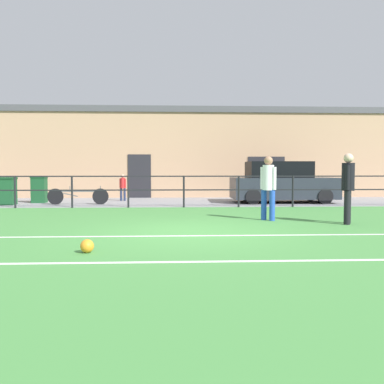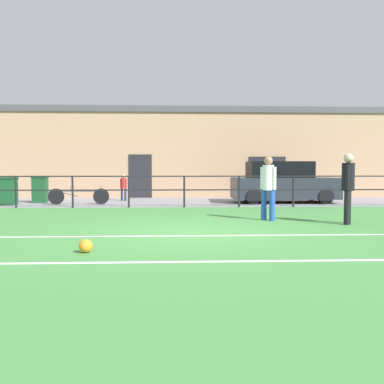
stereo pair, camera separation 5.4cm
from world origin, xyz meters
TOP-DOWN VIEW (x-y plane):
  - ground at (0.00, 0.00)m, footprint 60.00×44.00m
  - field_line_touchline at (0.00, -0.46)m, footprint 36.00×0.11m
  - field_line_hash at (0.00, -2.86)m, footprint 36.00×0.11m
  - pavement_strip at (0.00, 8.50)m, footprint 48.00×5.00m
  - perimeter_fence at (0.00, 6.00)m, footprint 36.07×0.07m
  - clubhouse_facade at (0.00, 12.20)m, footprint 28.00×2.56m
  - player_goalkeeper at (3.97, 1.22)m, footprint 0.31×0.44m
  - player_striker at (2.16, 2.06)m, footprint 0.37×0.36m
  - soccer_ball_match at (-1.81, -2.12)m, footprint 0.22×0.22m
  - spectator_child at (-2.57, 9.08)m, footprint 0.30×0.20m
  - parked_car_red at (4.08, 7.81)m, footprint 4.19×1.92m
  - bicycle_parked_1 at (-4.07, 7.20)m, footprint 2.35×0.04m
  - trash_bin_0 at (-6.77, 7.21)m, footprint 0.66×0.56m
  - trash_bin_1 at (-5.84, 8.13)m, footprint 0.58×0.49m

SIDE VIEW (x-z plane):
  - ground at x=0.00m, z-range -0.04..0.00m
  - field_line_touchline at x=0.00m, z-range 0.00..0.00m
  - field_line_hash at x=0.00m, z-range 0.00..0.00m
  - pavement_strip at x=0.00m, z-range 0.00..0.02m
  - soccer_ball_match at x=-1.81m, z-range 0.00..0.22m
  - bicycle_parked_1 at x=-4.07m, z-range -0.01..0.71m
  - trash_bin_0 at x=-6.77m, z-range 0.02..1.08m
  - trash_bin_1 at x=-5.84m, z-range 0.02..1.12m
  - spectator_child at x=-2.57m, z-range 0.10..1.24m
  - perimeter_fence at x=0.00m, z-range 0.17..1.32m
  - parked_car_red at x=4.08m, z-range -0.03..1.65m
  - player_striker at x=2.16m, z-range 0.12..1.84m
  - player_goalkeeper at x=3.97m, z-range 0.12..1.89m
  - clubhouse_facade at x=0.00m, z-range 0.01..4.43m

